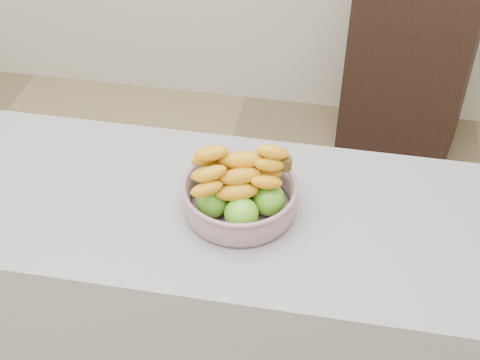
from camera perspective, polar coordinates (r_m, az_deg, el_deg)
The scene contains 3 objects.
counter at distance 2.10m, azimuth -8.37°, elevation -10.38°, with size 2.00×0.60×0.90m, color gray.
cabinet at distance 3.25m, azimuth 14.52°, elevation 10.28°, with size 0.53×0.43×0.96m, color black.
fruit_bowl at distance 1.67m, azimuth -0.01°, elevation -1.10°, with size 0.29×0.29×0.19m.
Camera 1 is at (0.53, -1.03, 2.08)m, focal length 50.00 mm.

